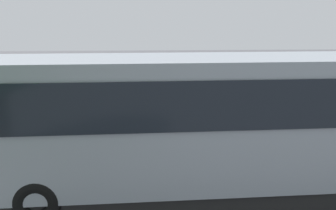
{
  "coord_description": "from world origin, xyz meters",
  "views": [
    {
      "loc": [
        3.51,
        13.56,
        4.07
      ],
      "look_at": [
        2.56,
        -0.23,
        1.1
      ],
      "focal_mm": 42.87,
      "sensor_mm": 36.0,
      "label": 1
    }
  ],
  "objects_px": {
    "spectator_left": "(198,124)",
    "parked_motorcycle_dark": "(304,146)",
    "spectator_far_left": "(229,121)",
    "parked_motorcycle_silver": "(228,148)",
    "spectator_centre": "(161,123)",
    "traffic_cone": "(180,115)",
    "spectator_right": "(126,122)",
    "stunt_motorcycle": "(136,93)",
    "tour_bus": "(211,127)",
    "parked_motorcycle_blue": "(74,151)"
  },
  "relations": [
    {
      "from": "spectator_right",
      "to": "traffic_cone",
      "type": "distance_m",
      "value": 4.63
    },
    {
      "from": "tour_bus",
      "to": "spectator_far_left",
      "type": "bearing_deg",
      "value": -110.96
    },
    {
      "from": "parked_motorcycle_dark",
      "to": "spectator_right",
      "type": "bearing_deg",
      "value": -8.32
    },
    {
      "from": "tour_bus",
      "to": "stunt_motorcycle",
      "type": "height_order",
      "value": "tour_bus"
    },
    {
      "from": "spectator_centre",
      "to": "stunt_motorcycle",
      "type": "height_order",
      "value": "spectator_centre"
    },
    {
      "from": "stunt_motorcycle",
      "to": "traffic_cone",
      "type": "bearing_deg",
      "value": 148.38
    },
    {
      "from": "stunt_motorcycle",
      "to": "parked_motorcycle_silver",
      "type": "bearing_deg",
      "value": 113.89
    },
    {
      "from": "parked_motorcycle_silver",
      "to": "parked_motorcycle_blue",
      "type": "xyz_separation_m",
      "value": [
        4.34,
        -0.06,
        0.0
      ]
    },
    {
      "from": "spectator_right",
      "to": "parked_motorcycle_silver",
      "type": "bearing_deg",
      "value": 164.38
    },
    {
      "from": "parked_motorcycle_silver",
      "to": "parked_motorcycle_dark",
      "type": "height_order",
      "value": "same"
    },
    {
      "from": "parked_motorcycle_silver",
      "to": "parked_motorcycle_dark",
      "type": "relative_size",
      "value": 0.98
    },
    {
      "from": "spectator_left",
      "to": "parked_motorcycle_blue",
      "type": "height_order",
      "value": "spectator_left"
    },
    {
      "from": "spectator_centre",
      "to": "traffic_cone",
      "type": "relative_size",
      "value": 2.72
    },
    {
      "from": "parked_motorcycle_dark",
      "to": "spectator_left",
      "type": "bearing_deg",
      "value": -13.62
    },
    {
      "from": "spectator_far_left",
      "to": "parked_motorcycle_dark",
      "type": "distance_m",
      "value": 2.27
    },
    {
      "from": "spectator_far_left",
      "to": "spectator_centre",
      "type": "xyz_separation_m",
      "value": [
        2.08,
        -0.02,
        -0.05
      ]
    },
    {
      "from": "spectator_far_left",
      "to": "traffic_cone",
      "type": "distance_m",
      "value": 4.25
    },
    {
      "from": "spectator_centre",
      "to": "spectator_right",
      "type": "distance_m",
      "value": 1.05
    },
    {
      "from": "spectator_left",
      "to": "parked_motorcycle_dark",
      "type": "bearing_deg",
      "value": 166.38
    },
    {
      "from": "spectator_far_left",
      "to": "parked_motorcycle_silver",
      "type": "xyz_separation_m",
      "value": [
        0.21,
        0.86,
        -0.58
      ]
    },
    {
      "from": "tour_bus",
      "to": "spectator_centre",
      "type": "bearing_deg",
      "value": -69.96
    },
    {
      "from": "spectator_centre",
      "to": "parked_motorcycle_dark",
      "type": "height_order",
      "value": "spectator_centre"
    },
    {
      "from": "parked_motorcycle_dark",
      "to": "parked_motorcycle_silver",
      "type": "bearing_deg",
      "value": 1.54
    },
    {
      "from": "stunt_motorcycle",
      "to": "spectator_left",
      "type": "bearing_deg",
      "value": 109.94
    },
    {
      "from": "tour_bus",
      "to": "spectator_centre",
      "type": "relative_size",
      "value": 6.3
    },
    {
      "from": "tour_bus",
      "to": "parked_motorcycle_silver",
      "type": "height_order",
      "value": "tour_bus"
    },
    {
      "from": "spectator_right",
      "to": "stunt_motorcycle",
      "type": "bearing_deg",
      "value": -92.89
    },
    {
      "from": "spectator_centre",
      "to": "spectator_right",
      "type": "bearing_deg",
      "value": 3.61
    },
    {
      "from": "traffic_cone",
      "to": "spectator_centre",
      "type": "bearing_deg",
      "value": 76.01
    },
    {
      "from": "spectator_left",
      "to": "parked_motorcycle_silver",
      "type": "relative_size",
      "value": 0.84
    },
    {
      "from": "spectator_centre",
      "to": "parked_motorcycle_silver",
      "type": "bearing_deg",
      "value": 154.81
    },
    {
      "from": "spectator_far_left",
      "to": "spectator_left",
      "type": "xyz_separation_m",
      "value": [
        0.98,
        0.07,
        -0.06
      ]
    },
    {
      "from": "spectator_far_left",
      "to": "stunt_motorcycle",
      "type": "bearing_deg",
      "value": -60.85
    },
    {
      "from": "traffic_cone",
      "to": "parked_motorcycle_blue",
      "type": "bearing_deg",
      "value": 54.35
    },
    {
      "from": "parked_motorcycle_dark",
      "to": "traffic_cone",
      "type": "xyz_separation_m",
      "value": [
        3.13,
        -4.84,
        -0.18
      ]
    },
    {
      "from": "spectator_left",
      "to": "tour_bus",
      "type": "bearing_deg",
      "value": 88.16
    },
    {
      "from": "spectator_far_left",
      "to": "parked_motorcycle_blue",
      "type": "relative_size",
      "value": 0.87
    },
    {
      "from": "spectator_centre",
      "to": "spectator_right",
      "type": "height_order",
      "value": "spectator_right"
    },
    {
      "from": "spectator_right",
      "to": "stunt_motorcycle",
      "type": "relative_size",
      "value": 0.92
    },
    {
      "from": "parked_motorcycle_silver",
      "to": "stunt_motorcycle",
      "type": "relative_size",
      "value": 1.03
    },
    {
      "from": "spectator_right",
      "to": "parked_motorcycle_silver",
      "type": "xyz_separation_m",
      "value": [
        -2.92,
        0.82,
        -0.6
      ]
    },
    {
      "from": "spectator_left",
      "to": "traffic_cone",
      "type": "xyz_separation_m",
      "value": [
        0.11,
        -4.11,
        -0.7
      ]
    },
    {
      "from": "spectator_far_left",
      "to": "spectator_centre",
      "type": "relative_size",
      "value": 1.04
    },
    {
      "from": "parked_motorcycle_dark",
      "to": "traffic_cone",
      "type": "distance_m",
      "value": 5.76
    },
    {
      "from": "tour_bus",
      "to": "parked_motorcycle_silver",
      "type": "xyz_separation_m",
      "value": [
        -0.85,
        -1.92,
        -1.16
      ]
    },
    {
      "from": "spectator_right",
      "to": "traffic_cone",
      "type": "xyz_separation_m",
      "value": [
        -2.04,
        -4.08,
        -0.78
      ]
    },
    {
      "from": "spectator_left",
      "to": "spectator_centre",
      "type": "bearing_deg",
      "value": -4.63
    },
    {
      "from": "parked_motorcycle_blue",
      "to": "spectator_left",
      "type": "bearing_deg",
      "value": -168.48
    },
    {
      "from": "tour_bus",
      "to": "stunt_motorcycle",
      "type": "bearing_deg",
      "value": -77.17
    },
    {
      "from": "spectator_right",
      "to": "parked_motorcycle_silver",
      "type": "distance_m",
      "value": 3.09
    }
  ]
}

